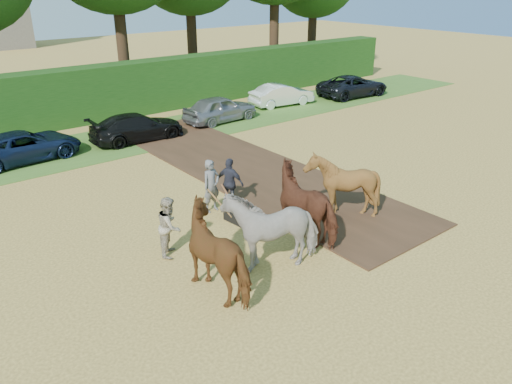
% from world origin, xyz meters
% --- Properties ---
extents(ground, '(120.00, 120.00, 0.00)m').
position_xyz_m(ground, '(0.00, 0.00, 0.00)').
color(ground, gold).
rests_on(ground, ground).
extents(earth_strip, '(4.50, 17.00, 0.05)m').
position_xyz_m(earth_strip, '(1.50, 7.00, 0.03)').
color(earth_strip, '#472D1C').
rests_on(earth_strip, ground).
extents(grass_verge, '(50.00, 5.00, 0.03)m').
position_xyz_m(grass_verge, '(0.00, 14.00, 0.01)').
color(grass_verge, '#38601E').
rests_on(grass_verge, ground).
extents(hedgerow, '(46.00, 1.60, 3.00)m').
position_xyz_m(hedgerow, '(0.00, 18.50, 1.50)').
color(hedgerow, '#14380F').
rests_on(hedgerow, ground).
extents(spectator_near, '(1.09, 1.11, 1.80)m').
position_xyz_m(spectator_near, '(-4.50, 2.81, 0.90)').
color(spectator_near, beige).
rests_on(spectator_near, ground).
extents(spectator_far, '(0.84, 1.13, 1.79)m').
position_xyz_m(spectator_far, '(-1.20, 4.39, 0.89)').
color(spectator_far, '#252632').
rests_on(spectator_far, ground).
extents(plough_team, '(7.40, 5.75, 2.24)m').
position_xyz_m(plough_team, '(-1.52, 0.99, 1.11)').
color(plough_team, brown).
rests_on(plough_team, ground).
extents(parked_cars, '(36.85, 3.40, 1.48)m').
position_xyz_m(parked_cars, '(0.73, 13.76, 0.70)').
color(parked_cars, silver).
rests_on(parked_cars, ground).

